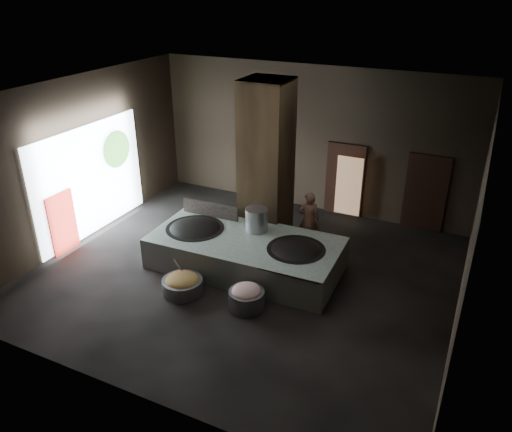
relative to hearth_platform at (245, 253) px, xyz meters
The scene contains 28 objects.
floor 0.54m from the hearth_platform, 66.61° to the right, with size 10.00×9.00×0.10m, color black.
ceiling 4.14m from the hearth_platform, 66.61° to the right, with size 10.00×9.00×0.10m, color black.
back_wall 4.67m from the hearth_platform, 88.54° to the left, with size 10.00×0.10×4.50m, color black.
front_wall 5.14m from the hearth_platform, 88.69° to the right, with size 10.00×0.10×4.50m, color black.
left_wall 5.28m from the hearth_platform, behind, with size 0.10×9.00×4.50m, color black.
right_wall 5.48m from the hearth_platform, ahead, with size 0.10×9.00×4.50m, color black.
pillar 2.47m from the hearth_platform, 96.60° to the left, with size 1.20×1.20×4.50m, color black.
hearth_platform is the anchor object (origin of this frame).
platform_cap 0.40m from the hearth_platform, ahead, with size 4.67×2.24×0.03m, color black.
wok_left 1.49m from the hearth_platform, behind, with size 1.51×1.51×0.42m, color black.
wok_left_rim 1.51m from the hearth_platform, behind, with size 1.54×1.54×0.05m, color black.
wok_right 1.39m from the hearth_platform, ahead, with size 1.40×1.40×0.39m, color black.
wok_right_rim 1.41m from the hearth_platform, ahead, with size 1.43×1.43×0.05m, color black.
stock_pot 0.90m from the hearth_platform, 84.81° to the left, with size 0.58×0.58×0.62m, color #9C9DA3.
splash_guard 1.74m from the hearth_platform, 152.65° to the left, with size 1.66×0.06×0.42m, color black.
cook 2.09m from the hearth_platform, 59.50° to the left, with size 0.58×0.38×1.60m, color #8E5F48.
veg_basin 1.88m from the hearth_platform, 116.57° to the right, with size 0.96×0.96×0.36m, color slate.
veg_fill 1.86m from the hearth_platform, 116.57° to the right, with size 0.79×0.79×0.24m, color olive.
ladle 1.81m from the hearth_platform, 122.97° to the right, with size 0.03×0.03×0.76m, color #9C9DA3.
meat_basin 1.76m from the hearth_platform, 62.56° to the right, with size 0.81×0.81×0.44m, color slate.
meat_fill 1.75m from the hearth_platform, 62.56° to the right, with size 0.67×0.67×0.26m, color tan.
doorway_near 4.45m from the hearth_platform, 72.67° to the left, with size 1.18×0.08×2.38m, color black.
doorway_near_glow 4.29m from the hearth_platform, 69.20° to the left, with size 0.78×0.04×1.85m, color #8C6647.
doorway_far 5.64m from the hearth_platform, 48.53° to the left, with size 1.18×0.08×2.38m, color black.
doorway_far_glow 5.66m from the hearth_platform, 48.66° to the left, with size 0.75×0.04×1.77m, color #8C6647.
left_opening 4.98m from the hearth_platform, behind, with size 0.04×4.20×3.10m, color white.
pavilion_sliver 4.98m from the hearth_platform, 164.17° to the right, with size 0.05×0.90×1.70m, color maroon.
tree_silhouette 5.17m from the hearth_platform, 167.55° to the left, with size 0.28×1.10×1.10m, color #194714.
Camera 1 is at (4.90, -9.59, 6.80)m, focal length 35.00 mm.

